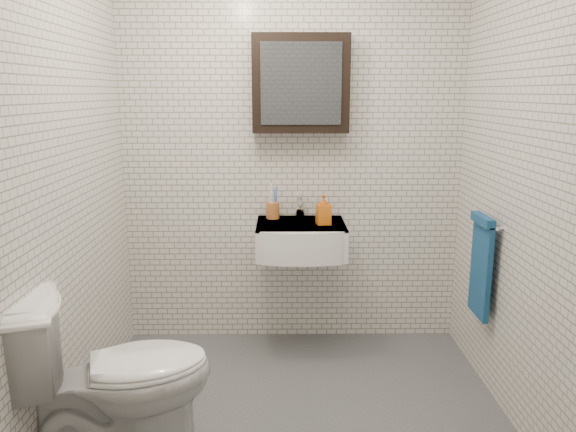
# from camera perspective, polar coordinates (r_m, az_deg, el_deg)

# --- Properties ---
(ground) EXTENTS (2.20, 2.00, 0.01)m
(ground) POSITION_cam_1_polar(r_m,az_deg,el_deg) (3.11, 0.75, -19.50)
(ground) COLOR #494C50
(ground) RESTS_ON ground
(room_shell) EXTENTS (2.22, 2.02, 2.51)m
(room_shell) POSITION_cam_1_polar(r_m,az_deg,el_deg) (2.64, 0.84, 8.49)
(room_shell) COLOR silver
(room_shell) RESTS_ON ground
(washbasin) EXTENTS (0.55, 0.50, 0.20)m
(washbasin) POSITION_cam_1_polar(r_m,az_deg,el_deg) (3.49, 1.33, -2.37)
(washbasin) COLOR white
(washbasin) RESTS_ON room_shell
(faucet) EXTENTS (0.06, 0.20, 0.15)m
(faucet) POSITION_cam_1_polar(r_m,az_deg,el_deg) (3.64, 1.24, 0.87)
(faucet) COLOR silver
(faucet) RESTS_ON washbasin
(mirror_cabinet) EXTENTS (0.60, 0.15, 0.60)m
(mirror_cabinet) POSITION_cam_1_polar(r_m,az_deg,el_deg) (3.56, 1.30, 13.28)
(mirror_cabinet) COLOR black
(mirror_cabinet) RESTS_ON room_shell
(towel_rail) EXTENTS (0.09, 0.30, 0.58)m
(towel_rail) POSITION_cam_1_polar(r_m,az_deg,el_deg) (3.32, 19.05, -4.43)
(towel_rail) COLOR silver
(towel_rail) RESTS_ON room_shell
(toothbrush_cup) EXTENTS (0.09, 0.09, 0.23)m
(toothbrush_cup) POSITION_cam_1_polar(r_m,az_deg,el_deg) (3.62, -1.55, 0.67)
(toothbrush_cup) COLOR #AB622A
(toothbrush_cup) RESTS_ON washbasin
(soap_bottle) EXTENTS (0.10, 0.10, 0.19)m
(soap_bottle) POSITION_cam_1_polar(r_m,az_deg,el_deg) (3.46, 3.63, 0.67)
(soap_bottle) COLOR orange
(soap_bottle) RESTS_ON washbasin
(toilet) EXTENTS (0.93, 0.71, 0.84)m
(toilet) POSITION_cam_1_polar(r_m,az_deg,el_deg) (2.68, -17.05, -15.38)
(toilet) COLOR white
(toilet) RESTS_ON ground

